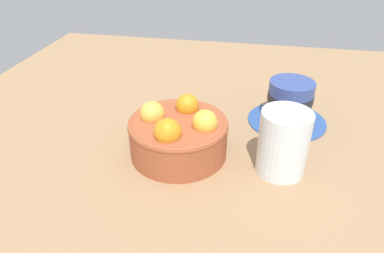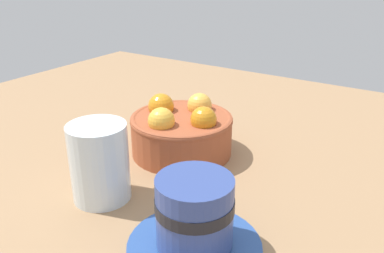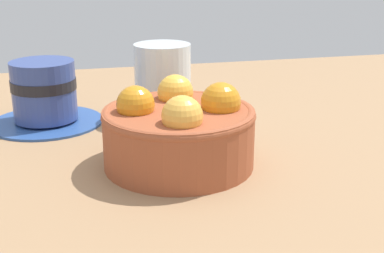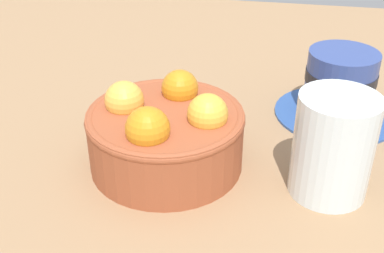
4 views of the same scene
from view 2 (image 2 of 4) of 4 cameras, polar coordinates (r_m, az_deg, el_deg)
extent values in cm
cube|color=#997551|center=(62.87, -1.43, -5.70)|extent=(113.87, 96.67, 4.99)
cylinder|color=#9E4C2D|center=(60.45, -1.48, -1.19)|extent=(15.08, 15.08, 5.85)
torus|color=#9E4C2D|center=(59.47, -1.50, 1.03)|extent=(15.28, 15.28, 1.00)
sphere|color=gold|center=(56.27, -4.37, 0.80)|extent=(3.82, 3.82, 3.82)
sphere|color=orange|center=(56.54, 1.65, 0.98)|extent=(3.77, 3.77, 3.77)
sphere|color=#F2B043|center=(62.06, 1.09, 3.02)|extent=(3.83, 3.83, 3.83)
sphere|color=orange|center=(61.81, -4.41, 2.87)|extent=(4.00, 4.00, 4.00)
cylinder|color=#2B4F94|center=(43.22, 0.35, -16.29)|extent=(14.02, 14.02, 0.60)
cylinder|color=#33478C|center=(40.83, 0.37, -11.98)|extent=(7.82, 7.82, 7.32)
cylinder|color=black|center=(40.37, 0.37, -11.03)|extent=(7.98, 7.98, 1.32)
cylinder|color=silver|center=(49.76, -13.00, -4.95)|extent=(7.13, 7.13, 9.70)
camera|label=1|loc=(0.84, -35.49, 22.75)|focal=33.10mm
camera|label=3|loc=(0.97, 21.43, 17.41)|focal=49.37mm
camera|label=4|loc=(0.79, -32.85, 20.45)|focal=46.19mm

